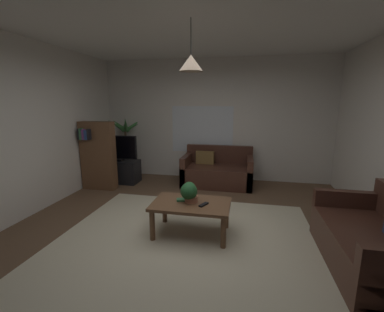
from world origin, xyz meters
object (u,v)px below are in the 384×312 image
at_px(tv, 117,148).
at_px(pendant_lamp, 191,63).
at_px(tv_stand, 119,171).
at_px(couch_under_window, 217,172).
at_px(potted_plant_on_table, 189,191).
at_px(potted_palm_corner, 126,149).
at_px(coffee_table, 191,208).
at_px(bookshelf_corner, 98,155).
at_px(book_on_table_0, 181,200).
at_px(couch_right_side, 375,246).
at_px(remote_on_table_0, 204,205).

bearing_deg(tv, pendant_lamp, -43.24).
relative_size(tv_stand, pendant_lamp, 1.50).
bearing_deg(couch_under_window, tv_stand, -173.13).
bearing_deg(potted_plant_on_table, pendant_lamp, -24.05).
distance_m(couch_under_window, tv_stand, 2.21).
bearing_deg(pendant_lamp, potted_palm_corner, 130.55).
height_order(couch_under_window, coffee_table, couch_under_window).
bearing_deg(bookshelf_corner, potted_plant_on_table, -33.27).
relative_size(book_on_table_0, tv, 0.14).
bearing_deg(potted_plant_on_table, couch_right_side, -9.91).
bearing_deg(book_on_table_0, pendant_lamp, -17.53).
distance_m(book_on_table_0, bookshelf_corner, 2.57).
height_order(couch_under_window, bookshelf_corner, bookshelf_corner).
relative_size(coffee_table, potted_palm_corner, 0.70).
relative_size(potted_plant_on_table, pendant_lamp, 0.46).
xyz_separation_m(bookshelf_corner, pendant_lamp, (2.26, -1.48, 1.53)).
relative_size(coffee_table, remote_on_table_0, 6.52).
height_order(potted_plant_on_table, potted_palm_corner, potted_palm_corner).
bearing_deg(couch_right_side, couch_under_window, -142.90).
distance_m(potted_plant_on_table, pendant_lamp, 1.64).
xyz_separation_m(couch_under_window, potted_plant_on_table, (-0.14, -2.23, 0.33)).
distance_m(potted_palm_corner, bookshelf_corner, 1.00).
relative_size(coffee_table, tv_stand, 1.16).
relative_size(book_on_table_0, potted_plant_on_table, 0.46).
relative_size(couch_under_window, pendant_lamp, 2.48).
relative_size(couch_right_side, coffee_table, 1.46).
height_order(book_on_table_0, bookshelf_corner, bookshelf_corner).
bearing_deg(tv_stand, coffee_table, -43.56).
height_order(remote_on_table_0, tv_stand, tv_stand).
bearing_deg(couch_right_side, tv, -119.06).
bearing_deg(pendant_lamp, potted_plant_on_table, 155.95).
distance_m(couch_right_side, tv, 4.79).
distance_m(tv, pendant_lamp, 3.20).
distance_m(coffee_table, tv_stand, 2.87).
bearing_deg(potted_palm_corner, bookshelf_corner, -98.91).
height_order(tv, potted_palm_corner, potted_palm_corner).
bearing_deg(couch_under_window, book_on_table_0, -96.85).
xyz_separation_m(coffee_table, tv, (-2.08, 1.96, 0.41)).
bearing_deg(potted_plant_on_table, book_on_table_0, 163.92).
xyz_separation_m(tv, potted_palm_corner, (-0.03, 0.51, -0.11)).
distance_m(coffee_table, remote_on_table_0, 0.21).
bearing_deg(remote_on_table_0, bookshelf_corner, -6.06).
xyz_separation_m(book_on_table_0, potted_palm_corner, (-1.96, 2.42, 0.21)).
xyz_separation_m(couch_under_window, coffee_table, (-0.12, -2.24, 0.11)).
bearing_deg(pendant_lamp, coffee_table, -122.01).
relative_size(coffee_table, bookshelf_corner, 0.75).
height_order(remote_on_table_0, pendant_lamp, pendant_lamp).
distance_m(couch_under_window, couch_right_side, 3.26).
distance_m(potted_palm_corner, pendant_lamp, 3.60).
relative_size(couch_under_window, couch_right_side, 0.98).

